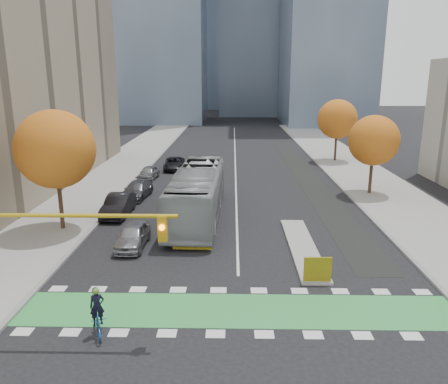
{
  "coord_description": "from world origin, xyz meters",
  "views": [
    {
      "loc": [
        -0.33,
        -16.22,
        10.2
      ],
      "look_at": [
        -0.88,
        11.13,
        3.0
      ],
      "focal_mm": 35.0,
      "sensor_mm": 36.0,
      "label": 1
    }
  ],
  "objects_px": {
    "bus": "(197,194)",
    "traffic_signal_west": "(36,242)",
    "parked_car_e": "(148,173)",
    "tree_east_far": "(337,119)",
    "hazard_board": "(318,269)",
    "tree_west": "(55,149)",
    "parked_car_a": "(133,236)",
    "parked_car_b": "(119,205)",
    "tree_east_near": "(374,141)",
    "parked_car_d": "(174,164)",
    "parked_car_c": "(137,190)",
    "cyclist": "(98,319)"
  },
  "relations": [
    {
      "from": "parked_car_e",
      "to": "tree_east_far",
      "type": "bearing_deg",
      "value": 31.81
    },
    {
      "from": "tree_west",
      "to": "parked_car_a",
      "type": "xyz_separation_m",
      "value": [
        5.5,
        -2.94,
        -4.9
      ]
    },
    {
      "from": "parked_car_e",
      "to": "parked_car_c",
      "type": "bearing_deg",
      "value": -81.58
    },
    {
      "from": "parked_car_a",
      "to": "parked_car_b",
      "type": "distance_m",
      "value": 6.87
    },
    {
      "from": "cyclist",
      "to": "parked_car_e",
      "type": "distance_m",
      "value": 28.24
    },
    {
      "from": "parked_car_d",
      "to": "tree_east_near",
      "type": "bearing_deg",
      "value": -33.54
    },
    {
      "from": "parked_car_a",
      "to": "parked_car_c",
      "type": "height_order",
      "value": "parked_car_a"
    },
    {
      "from": "cyclist",
      "to": "parked_car_d",
      "type": "xyz_separation_m",
      "value": [
        -1.21,
        33.06,
        -0.01
      ]
    },
    {
      "from": "tree_west",
      "to": "parked_car_b",
      "type": "relative_size",
      "value": 1.7
    },
    {
      "from": "tree_west",
      "to": "bus",
      "type": "bearing_deg",
      "value": 17.44
    },
    {
      "from": "tree_east_far",
      "to": "parked_car_d",
      "type": "distance_m",
      "value": 20.73
    },
    {
      "from": "tree_east_far",
      "to": "parked_car_a",
      "type": "distance_m",
      "value": 34.92
    },
    {
      "from": "cyclist",
      "to": "parked_car_b",
      "type": "relative_size",
      "value": 0.43
    },
    {
      "from": "parked_car_e",
      "to": "parked_car_d",
      "type": "bearing_deg",
      "value": 73.88
    },
    {
      "from": "tree_east_near",
      "to": "parked_car_a",
      "type": "relative_size",
      "value": 1.69
    },
    {
      "from": "tree_east_near",
      "to": "parked_car_d",
      "type": "height_order",
      "value": "tree_east_near"
    },
    {
      "from": "traffic_signal_west",
      "to": "parked_car_b",
      "type": "height_order",
      "value": "traffic_signal_west"
    },
    {
      "from": "tree_east_far",
      "to": "cyclist",
      "type": "bearing_deg",
      "value": -115.39
    },
    {
      "from": "parked_car_e",
      "to": "bus",
      "type": "bearing_deg",
      "value": -58.55
    },
    {
      "from": "parked_car_d",
      "to": "tree_west",
      "type": "bearing_deg",
      "value": -108.18
    },
    {
      "from": "cyclist",
      "to": "hazard_board",
      "type": "bearing_deg",
      "value": 4.21
    },
    {
      "from": "traffic_signal_west",
      "to": "cyclist",
      "type": "relative_size",
      "value": 4.11
    },
    {
      "from": "tree_east_far",
      "to": "parked_car_d",
      "type": "xyz_separation_m",
      "value": [
        -19.48,
        -5.44,
        -4.55
      ]
    },
    {
      "from": "traffic_signal_west",
      "to": "parked_car_d",
      "type": "relative_size",
      "value": 1.73
    },
    {
      "from": "tree_west",
      "to": "parked_car_e",
      "type": "distance_m",
      "value": 16.6
    },
    {
      "from": "tree_east_near",
      "to": "parked_car_a",
      "type": "bearing_deg",
      "value": -145.02
    },
    {
      "from": "parked_car_a",
      "to": "parked_car_b",
      "type": "bearing_deg",
      "value": 112.37
    },
    {
      "from": "hazard_board",
      "to": "tree_west",
      "type": "distance_m",
      "value": 18.44
    },
    {
      "from": "parked_car_b",
      "to": "traffic_signal_west",
      "type": "bearing_deg",
      "value": -84.91
    },
    {
      "from": "bus",
      "to": "parked_car_a",
      "type": "xyz_separation_m",
      "value": [
        -3.57,
        -5.79,
        -1.18
      ]
    },
    {
      "from": "cyclist",
      "to": "parked_car_e",
      "type": "xyz_separation_m",
      "value": [
        -3.23,
        28.06,
        -0.02
      ]
    },
    {
      "from": "bus",
      "to": "traffic_signal_west",
      "type": "bearing_deg",
      "value": -106.27
    },
    {
      "from": "hazard_board",
      "to": "parked_car_b",
      "type": "distance_m",
      "value": 17.19
    },
    {
      "from": "parked_car_d",
      "to": "parked_car_c",
      "type": "bearing_deg",
      "value": -102.49
    },
    {
      "from": "traffic_signal_west",
      "to": "parked_car_e",
      "type": "height_order",
      "value": "traffic_signal_west"
    },
    {
      "from": "hazard_board",
      "to": "parked_car_b",
      "type": "xyz_separation_m",
      "value": [
        -13.0,
        11.25,
        -0.0
      ]
    },
    {
      "from": "tree_west",
      "to": "bus",
      "type": "relative_size",
      "value": 0.6
    },
    {
      "from": "tree_east_near",
      "to": "parked_car_b",
      "type": "bearing_deg",
      "value": -162.68
    },
    {
      "from": "parked_car_b",
      "to": "parked_car_e",
      "type": "bearing_deg",
      "value": 91.26
    },
    {
      "from": "hazard_board",
      "to": "parked_car_c",
      "type": "height_order",
      "value": "hazard_board"
    },
    {
      "from": "tree_west",
      "to": "parked_car_b",
      "type": "distance_m",
      "value": 6.64
    },
    {
      "from": "cyclist",
      "to": "parked_car_c",
      "type": "xyz_separation_m",
      "value": [
        -2.92,
        20.95,
        0.01
      ]
    },
    {
      "from": "traffic_signal_west",
      "to": "parked_car_a",
      "type": "height_order",
      "value": "traffic_signal_west"
    },
    {
      "from": "hazard_board",
      "to": "parked_car_e",
      "type": "bearing_deg",
      "value": 119.1
    },
    {
      "from": "parked_car_a",
      "to": "parked_car_d",
      "type": "relative_size",
      "value": 0.85
    },
    {
      "from": "parked_car_d",
      "to": "traffic_signal_west",
      "type": "bearing_deg",
      "value": -96.1
    },
    {
      "from": "tree_east_near",
      "to": "parked_car_d",
      "type": "distance_m",
      "value": 22.12
    },
    {
      "from": "parked_car_e",
      "to": "parked_car_b",
      "type": "bearing_deg",
      "value": -84.1
    },
    {
      "from": "tree_west",
      "to": "parked_car_e",
      "type": "relative_size",
      "value": 2.08
    },
    {
      "from": "parked_car_b",
      "to": "parked_car_c",
      "type": "distance_m",
      "value": 5.01
    }
  ]
}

